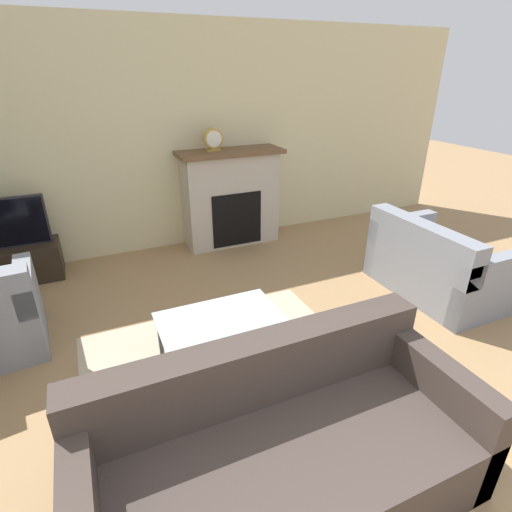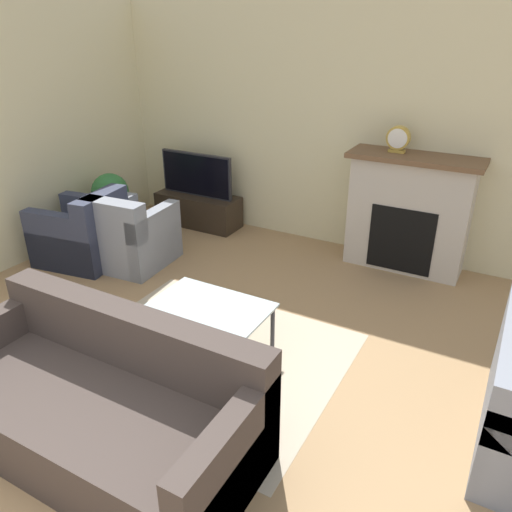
{
  "view_description": "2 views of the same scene",
  "coord_description": "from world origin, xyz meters",
  "px_view_note": "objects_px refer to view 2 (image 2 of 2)",
  "views": [
    {
      "loc": [
        -0.92,
        -0.06,
        2.16
      ],
      "look_at": [
        0.36,
        2.81,
        0.67
      ],
      "focal_mm": 28.0,
      "sensor_mm": 36.0,
      "label": 1
    },
    {
      "loc": [
        1.81,
        -0.41,
        2.47
      ],
      "look_at": [
        0.03,
        2.81,
        0.72
      ],
      "focal_mm": 35.0,
      "sensor_mm": 36.0,
      "label": 2
    }
  ],
  "objects_px": {
    "tv": "(197,175)",
    "potted_plant": "(111,199)",
    "armchair_accent": "(132,239)",
    "mantel_clock": "(398,139)",
    "couch_sectional": "(102,406)",
    "armchair_by_window": "(83,236)",
    "coffee_table": "(209,312)"
  },
  "relations": [
    {
      "from": "tv",
      "to": "potted_plant",
      "type": "distance_m",
      "value": 1.1
    },
    {
      "from": "armchair_accent",
      "to": "mantel_clock",
      "type": "relative_size",
      "value": 3.19
    },
    {
      "from": "mantel_clock",
      "to": "tv",
      "type": "bearing_deg",
      "value": -178.26
    },
    {
      "from": "couch_sectional",
      "to": "mantel_clock",
      "type": "xyz_separation_m",
      "value": [
        0.82,
        3.47,
        1.09
      ]
    },
    {
      "from": "armchair_by_window",
      "to": "armchair_accent",
      "type": "height_order",
      "value": "same"
    },
    {
      "from": "tv",
      "to": "potted_plant",
      "type": "bearing_deg",
      "value": -129.26
    },
    {
      "from": "couch_sectional",
      "to": "coffee_table",
      "type": "xyz_separation_m",
      "value": [
        0.06,
        1.12,
        0.1
      ]
    },
    {
      "from": "couch_sectional",
      "to": "armchair_by_window",
      "type": "xyz_separation_m",
      "value": [
        -2.12,
        1.87,
        0.01
      ]
    },
    {
      "from": "tv",
      "to": "coffee_table",
      "type": "bearing_deg",
      "value": -53.33
    },
    {
      "from": "tv",
      "to": "potted_plant",
      "type": "height_order",
      "value": "tv"
    },
    {
      "from": "mantel_clock",
      "to": "potted_plant",
      "type": "bearing_deg",
      "value": -163.82
    },
    {
      "from": "armchair_accent",
      "to": "potted_plant",
      "type": "height_order",
      "value": "armchair_accent"
    },
    {
      "from": "armchair_by_window",
      "to": "mantel_clock",
      "type": "distance_m",
      "value": 3.51
    },
    {
      "from": "armchair_by_window",
      "to": "potted_plant",
      "type": "xyz_separation_m",
      "value": [
        -0.21,
        0.68,
        0.19
      ]
    },
    {
      "from": "coffee_table",
      "to": "mantel_clock",
      "type": "bearing_deg",
      "value": 71.99
    },
    {
      "from": "tv",
      "to": "coffee_table",
      "type": "distance_m",
      "value": 2.85
    },
    {
      "from": "couch_sectional",
      "to": "armchair_accent",
      "type": "relative_size",
      "value": 2.44
    },
    {
      "from": "couch_sectional",
      "to": "armchair_accent",
      "type": "distance_m",
      "value": 2.6
    },
    {
      "from": "mantel_clock",
      "to": "couch_sectional",
      "type": "bearing_deg",
      "value": -103.36
    },
    {
      "from": "potted_plant",
      "to": "mantel_clock",
      "type": "relative_size",
      "value": 3.02
    },
    {
      "from": "tv",
      "to": "mantel_clock",
      "type": "relative_size",
      "value": 3.81
    },
    {
      "from": "armchair_by_window",
      "to": "tv",
      "type": "bearing_deg",
      "value": 153.98
    },
    {
      "from": "coffee_table",
      "to": "mantel_clock",
      "type": "relative_size",
      "value": 3.49
    },
    {
      "from": "mantel_clock",
      "to": "coffee_table",
      "type": "bearing_deg",
      "value": -108.01
    },
    {
      "from": "armchair_by_window",
      "to": "mantel_clock",
      "type": "bearing_deg",
      "value": 109.93
    },
    {
      "from": "tv",
      "to": "mantel_clock",
      "type": "height_order",
      "value": "mantel_clock"
    },
    {
      "from": "armchair_by_window",
      "to": "mantel_clock",
      "type": "height_order",
      "value": "mantel_clock"
    },
    {
      "from": "armchair_accent",
      "to": "mantel_clock",
      "type": "height_order",
      "value": "mantel_clock"
    },
    {
      "from": "armchair_accent",
      "to": "couch_sectional",
      "type": "bearing_deg",
      "value": 123.07
    },
    {
      "from": "couch_sectional",
      "to": "potted_plant",
      "type": "height_order",
      "value": "couch_sectional"
    },
    {
      "from": "coffee_table",
      "to": "couch_sectional",
      "type": "bearing_deg",
      "value": -93.01
    },
    {
      "from": "armchair_accent",
      "to": "coffee_table",
      "type": "bearing_deg",
      "value": 145.52
    }
  ]
}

